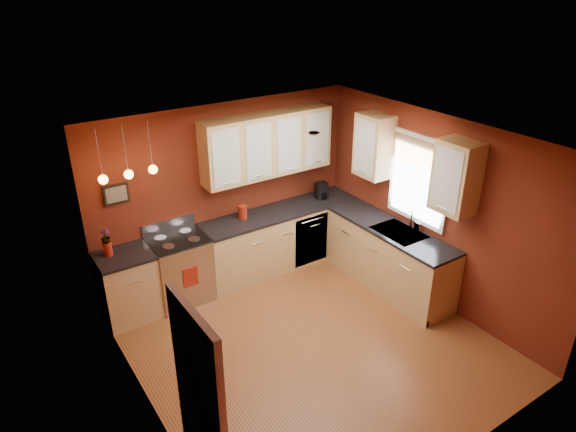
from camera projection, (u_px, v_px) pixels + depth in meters
floor at (311, 343)px, 6.38m from camera, size 4.20×4.20×0.00m
ceiling at (316, 143)px, 5.25m from camera, size 4.00×4.20×0.02m
wall_back at (227, 192)px, 7.38m from camera, size 4.00×0.02×2.60m
wall_front at (463, 358)px, 4.25m from camera, size 4.00×0.02×2.60m
wall_left at (142, 312)px, 4.81m from camera, size 0.02×4.20×2.60m
wall_right at (434, 211)px, 6.82m from camera, size 0.02×4.20×2.60m
base_cabinets_back_left at (128, 287)px, 6.70m from camera, size 0.70×0.60×0.90m
base_cabinets_back_right at (281, 239)px, 7.90m from camera, size 2.54×0.60×0.90m
base_cabinets_right at (388, 258)px, 7.37m from camera, size 0.60×2.10×0.90m
counter_back_left at (123, 256)px, 6.50m from camera, size 0.70×0.62×0.04m
counter_back_right at (281, 211)px, 7.69m from camera, size 2.54×0.62×0.04m
counter_right at (391, 229)px, 7.17m from camera, size 0.62×2.10×0.04m
gas_range at (180, 269)px, 7.06m from camera, size 0.76×0.64×1.11m
dishwasher_front at (311, 240)px, 7.87m from camera, size 0.60×0.02×0.80m
sink at (399, 233)px, 7.06m from camera, size 0.50×0.70×0.33m
window at (419, 177)px, 6.86m from camera, size 0.06×1.02×1.22m
door_left_wall at (202, 415)px, 4.05m from camera, size 0.12×0.82×2.05m
upper_cabinets_back at (268, 145)px, 7.27m from camera, size 2.00×0.35×0.90m
upper_cabinets_right at (412, 160)px, 6.69m from camera, size 0.35×1.95×0.90m
wall_picture at (116, 194)px, 6.44m from camera, size 0.32×0.03×0.26m
pendant_lights at (129, 174)px, 6.09m from camera, size 0.71×0.11×0.66m
red_canister at (243, 212)px, 7.39m from camera, size 0.13×0.13×0.20m
red_vase at (108, 249)px, 6.44m from camera, size 0.11×0.11×0.18m
flowers at (105, 237)px, 6.37m from camera, size 0.11×0.11×0.20m
coffee_maker at (322, 191)px, 8.03m from camera, size 0.20×0.20×0.26m
soap_pump at (419, 224)px, 7.05m from camera, size 0.09×0.10×0.19m
dish_towel at (191, 277)px, 6.80m from camera, size 0.21×0.01×0.29m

